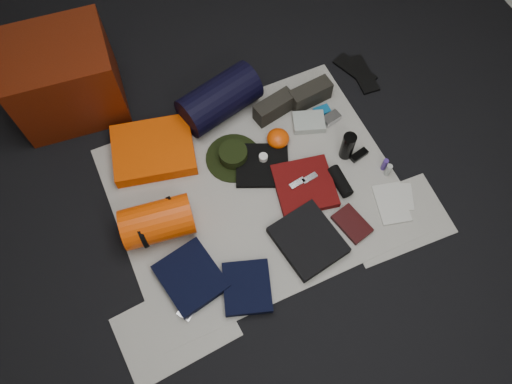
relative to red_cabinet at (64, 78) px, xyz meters
name	(u,v)px	position (x,y,z in m)	size (l,w,h in m)	color
floor	(255,190)	(0.78, -1.03, -0.26)	(4.50, 4.50, 0.02)	black
newspaper_mat	(255,189)	(0.78, -1.03, -0.25)	(1.60, 1.30, 0.01)	beige
newspaper_sheet_front_left	(176,327)	(0.08, -1.58, -0.25)	(0.58, 0.40, 0.00)	beige
newspaper_sheet_front_right	(395,219)	(1.43, -1.53, -0.25)	(0.58, 0.40, 0.00)	beige
red_cabinet	(64,78)	(0.00, 0.00, 0.00)	(0.61, 0.50, 0.50)	#501505
sleeping_pad	(153,150)	(0.32, -0.56, -0.20)	(0.47, 0.39, 0.09)	#E84702
stuff_sack	(157,222)	(0.19, -1.03, -0.13)	(0.23, 0.23, 0.38)	#DE4003
sack_strap_left	(140,229)	(0.09, -1.03, -0.14)	(0.22, 0.22, 0.03)	black
sack_strap_right	(175,215)	(0.29, -1.03, -0.14)	(0.22, 0.22, 0.03)	black
navy_duffel	(219,99)	(0.81, -0.44, -0.12)	(0.26, 0.26, 0.49)	black
boonie_brim	(233,158)	(0.74, -0.78, -0.24)	(0.33, 0.33, 0.01)	black
boonie_crown	(233,154)	(0.74, -0.78, -0.20)	(0.17, 0.17, 0.07)	black
hiking_boot_left	(274,107)	(1.10, -0.59, -0.18)	(0.26, 0.10, 0.13)	black
hiking_boot_right	(310,94)	(1.35, -0.60, -0.18)	(0.27, 0.10, 0.13)	black
flip_flop_left	(355,70)	(1.74, -0.50, -0.24)	(0.11, 0.29, 0.02)	black
flip_flop_right	(362,74)	(1.76, -0.55, -0.24)	(0.11, 0.30, 0.02)	black
trousers_navy_a	(191,277)	(0.24, -1.37, -0.22)	(0.29, 0.34, 0.05)	black
trousers_navy_b	(247,287)	(0.49, -1.54, -0.22)	(0.25, 0.28, 0.04)	black
trousers_charcoal	(308,240)	(0.91, -1.44, -0.22)	(0.31, 0.36, 0.06)	black
black_tshirt	(262,165)	(0.88, -0.91, -0.23)	(0.31, 0.29, 0.03)	black
red_shirt	(305,186)	(1.04, -1.13, -0.22)	(0.33, 0.33, 0.04)	#580909
orange_stuff_sack	(278,138)	(1.03, -0.79, -0.20)	(0.14, 0.14, 0.09)	#DE4003
first_aid_pouch	(309,122)	(1.26, -0.75, -0.22)	(0.19, 0.14, 0.05)	#9CA59E
water_bottle	(348,146)	(1.37, -1.04, -0.15)	(0.08, 0.08, 0.20)	black
speaker	(340,181)	(1.24, -1.20, -0.21)	(0.07, 0.07, 0.19)	black
compact_camera	(331,118)	(1.41, -0.79, -0.22)	(0.11, 0.07, 0.04)	#B9BABF
cyan_case	(322,111)	(1.38, -0.71, -0.23)	(0.10, 0.06, 0.03)	#0E5A8E
toiletry_purple	(384,164)	(1.53, -1.21, -0.20)	(0.03, 0.03, 0.09)	#42277F
toiletry_clear	(388,170)	(1.53, -1.26, -0.20)	(0.03, 0.03, 0.10)	#A2A7A2
paperback_book	(352,224)	(1.18, -1.45, -0.23)	(0.14, 0.21, 0.03)	black
map_booklet	(392,203)	(1.45, -1.44, -0.24)	(0.17, 0.25, 0.01)	#B9B9B0
map_printout	(401,196)	(1.53, -1.42, -0.24)	(0.13, 0.17, 0.01)	#B9B9B0
sunglasses	(359,155)	(1.44, -1.08, -0.23)	(0.11, 0.05, 0.03)	black
key_cluster	(187,312)	(0.16, -1.53, -0.24)	(0.08, 0.08, 0.01)	#B9BABF
tape_roll	(263,157)	(0.90, -0.88, -0.20)	(0.05, 0.05, 0.04)	silver
energy_bar_a	(297,183)	(1.00, -1.11, -0.19)	(0.10, 0.04, 0.01)	#B9BABF
energy_bar_b	(310,178)	(1.08, -1.11, -0.19)	(0.10, 0.04, 0.01)	#B9BABF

